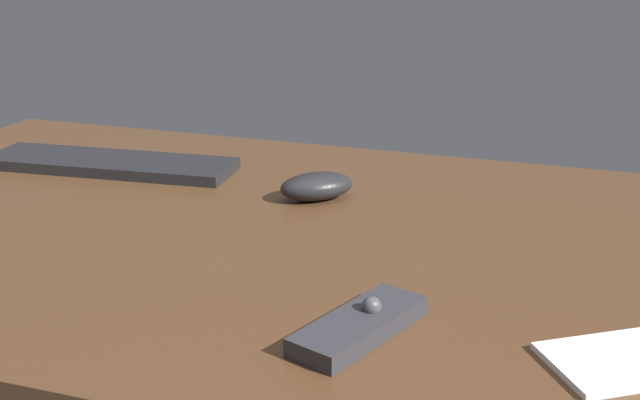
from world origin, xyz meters
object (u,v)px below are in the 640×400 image
Objects in this scene: keyboard at (110,164)px; media_remote at (360,325)px; computer_mouse at (316,186)px; notepad at (623,361)px.

media_remote reaches higher than keyboard.
keyboard is at bearing 133.45° from computer_mouse.
keyboard is 2.36× the size of media_remote.
media_remote is 1.25× the size of notepad.
keyboard is 86.47cm from notepad.
computer_mouse is 41.07cm from media_remote.
computer_mouse is at bearing 44.81° from media_remote.
media_remote is 24.29cm from notepad.
media_remote reaches higher than notepad.
notepad is (77.41, -38.52, -0.50)cm from keyboard.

